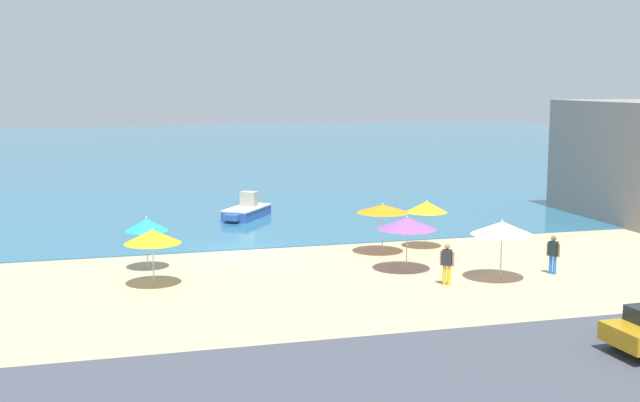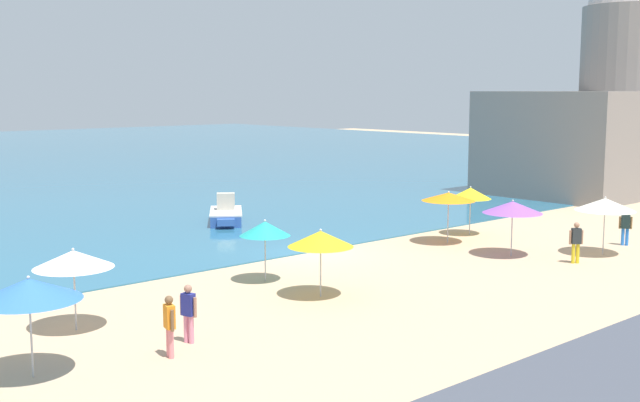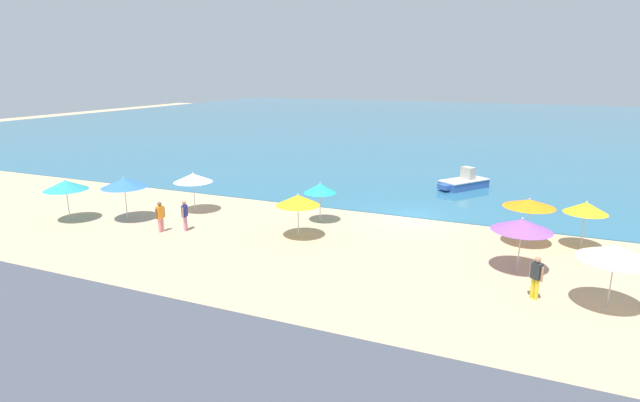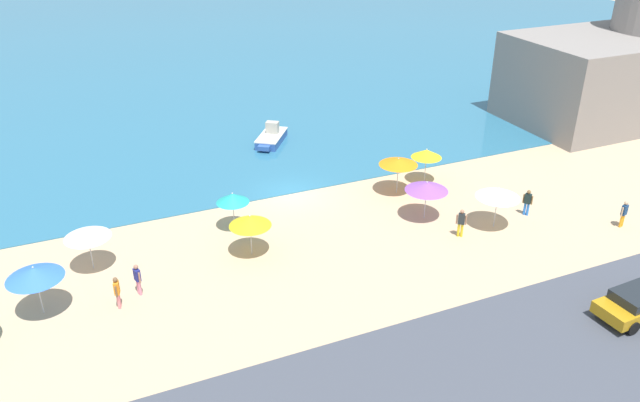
# 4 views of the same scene
# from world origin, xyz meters

# --- Properties ---
(ground_plane) EXTENTS (160.00, 160.00, 0.00)m
(ground_plane) POSITION_xyz_m (0.00, 0.00, 0.00)
(ground_plane) COLOR tan
(beach_umbrella_0) EXTENTS (1.84, 1.84, 2.27)m
(beach_umbrella_0) POSITION_xyz_m (-4.48, -2.82, 1.94)
(beach_umbrella_0) COLOR #B2B2B7
(beach_umbrella_0) RESTS_ON ground_plane
(beach_umbrella_1) EXTENTS (1.96, 1.96, 2.33)m
(beach_umbrella_1) POSITION_xyz_m (8.65, -1.81, 2.00)
(beach_umbrella_1) COLOR #B2B2B7
(beach_umbrella_1) RESTS_ON ground_plane
(beach_umbrella_2) EXTENTS (2.47, 2.47, 2.37)m
(beach_umbrella_2) POSITION_xyz_m (5.98, -6.05, 2.05)
(beach_umbrella_2) COLOR #B2B2B7
(beach_umbrella_2) RESTS_ON ground_plane
(beach_umbrella_3) EXTENTS (2.20, 2.20, 2.31)m
(beach_umbrella_3) POSITION_xyz_m (-4.42, -5.75, 1.97)
(beach_umbrella_3) COLOR #B2B2B7
(beach_umbrella_3) RESTS_ON ground_plane
(beach_umbrella_5) EXTENTS (2.29, 2.29, 2.41)m
(beach_umbrella_5) POSITION_xyz_m (-12.20, -3.88, 2.09)
(beach_umbrella_5) COLOR #B2B2B7
(beach_umbrella_5) RESTS_ON ground_plane
(beach_umbrella_6) EXTENTS (2.40, 2.40, 2.38)m
(beach_umbrella_6) POSITION_xyz_m (6.19, -2.49, 2.12)
(beach_umbrella_6) COLOR #B2B2B7
(beach_umbrella_6) RESTS_ON ground_plane
(beach_umbrella_7) EXTENTS (2.49, 2.49, 2.50)m
(beach_umbrella_7) POSITION_xyz_m (-14.66, -6.82, 2.17)
(beach_umbrella_7) COLOR #B2B2B7
(beach_umbrella_7) RESTS_ON ground_plane
(beach_umbrella_8) EXTENTS (2.48, 2.48, 2.46)m
(beach_umbrella_8) POSITION_xyz_m (9.07, -8.47, 2.13)
(beach_umbrella_8) COLOR #B2B2B7
(beach_umbrella_8) RESTS_ON ground_plane
(bather_0) EXTENTS (0.30, 0.56, 1.64)m
(bather_0) POSITION_xyz_m (-11.44, -7.77, 0.92)
(bather_0) COLOR pink
(bather_0) RESTS_ON ground_plane
(bather_1) EXTENTS (0.47, 0.39, 1.66)m
(bather_1) POSITION_xyz_m (6.66, -8.62, 0.93)
(bather_1) COLOR yellow
(bather_1) RESTS_ON ground_plane
(bather_3) EXTENTS (0.31, 0.55, 1.63)m
(bather_3) POSITION_xyz_m (-10.42, -7.06, 0.91)
(bather_3) COLOR pink
(bather_3) RESTS_ON ground_plane
(bather_4) EXTENTS (0.38, 0.49, 1.61)m
(bather_4) POSITION_xyz_m (11.66, -8.08, 0.90)
(bather_4) COLOR blue
(bather_4) RESTS_ON ground_plane
(skiff_nearshore) EXTENTS (3.38, 3.96, 1.50)m
(skiff_nearshore) POSITION_xyz_m (1.80, 8.60, 0.46)
(skiff_nearshore) COLOR #3359A3
(skiff_nearshore) RESTS_ON sea
(harbor_fortress) EXTENTS (15.49, 9.78, 15.86)m
(harbor_fortress) POSITION_xyz_m (30.54, 3.02, 5.62)
(harbor_fortress) COLOR gray
(harbor_fortress) RESTS_ON ground_plane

